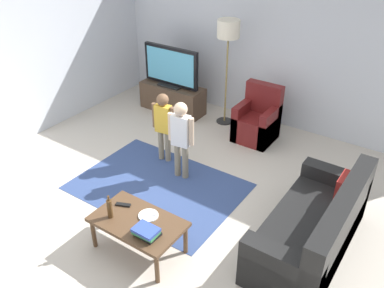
{
  "coord_description": "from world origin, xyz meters",
  "views": [
    {
      "loc": [
        2.58,
        -3.17,
        3.39
      ],
      "look_at": [
        0.0,
        0.6,
        0.65
      ],
      "focal_mm": 38.46,
      "sensor_mm": 36.0,
      "label": 1
    }
  ],
  "objects_px": {
    "armchair": "(258,122)",
    "plate": "(148,215)",
    "book_stack": "(146,232)",
    "child_near_tv": "(163,121)",
    "tv": "(171,67)",
    "floor_lamp": "(228,35)",
    "tv_stand": "(173,98)",
    "coffee_table": "(138,224)",
    "tv_remote": "(123,205)",
    "bottle": "(110,208)",
    "child_center": "(181,134)",
    "couch": "(317,231)"
  },
  "relations": [
    {
      "from": "tv",
      "to": "armchair",
      "type": "bearing_deg",
      "value": -0.61
    },
    {
      "from": "floor_lamp",
      "to": "book_stack",
      "type": "height_order",
      "value": "floor_lamp"
    },
    {
      "from": "coffee_table",
      "to": "floor_lamp",
      "type": "bearing_deg",
      "value": 103.72
    },
    {
      "from": "couch",
      "to": "tv_remote",
      "type": "height_order",
      "value": "couch"
    },
    {
      "from": "tv",
      "to": "coffee_table",
      "type": "distance_m",
      "value": 3.53
    },
    {
      "from": "armchair",
      "to": "plate",
      "type": "distance_m",
      "value": 2.87
    },
    {
      "from": "book_stack",
      "to": "tv_remote",
      "type": "height_order",
      "value": "book_stack"
    },
    {
      "from": "bottle",
      "to": "floor_lamp",
      "type": "bearing_deg",
      "value": 98.55
    },
    {
      "from": "coffee_table",
      "to": "bottle",
      "type": "relative_size",
      "value": 3.52
    },
    {
      "from": "floor_lamp",
      "to": "tv_remote",
      "type": "bearing_deg",
      "value": -81.21
    },
    {
      "from": "tv_remote",
      "to": "plate",
      "type": "bearing_deg",
      "value": -19.75
    },
    {
      "from": "tv_remote",
      "to": "child_center",
      "type": "bearing_deg",
      "value": 73.03
    },
    {
      "from": "tv",
      "to": "plate",
      "type": "xyz_separation_m",
      "value": [
        1.85,
        -2.89,
        -0.42
      ]
    },
    {
      "from": "armchair",
      "to": "floor_lamp",
      "type": "bearing_deg",
      "value": 165.14
    },
    {
      "from": "child_center",
      "to": "book_stack",
      "type": "height_order",
      "value": "child_center"
    },
    {
      "from": "armchair",
      "to": "couch",
      "type": "bearing_deg",
      "value": -48.9
    },
    {
      "from": "coffee_table",
      "to": "plate",
      "type": "xyz_separation_m",
      "value": [
        0.05,
        0.12,
        0.06
      ]
    },
    {
      "from": "book_stack",
      "to": "tv_remote",
      "type": "xyz_separation_m",
      "value": [
        -0.53,
        0.22,
        -0.04
      ]
    },
    {
      "from": "child_near_tv",
      "to": "child_center",
      "type": "xyz_separation_m",
      "value": [
        0.46,
        -0.21,
        0.04
      ]
    },
    {
      "from": "tv_stand",
      "to": "coffee_table",
      "type": "distance_m",
      "value": 3.52
    },
    {
      "from": "tv_stand",
      "to": "book_stack",
      "type": "distance_m",
      "value": 3.75
    },
    {
      "from": "armchair",
      "to": "child_center",
      "type": "distance_m",
      "value": 1.67
    },
    {
      "from": "coffee_table",
      "to": "tv_remote",
      "type": "relative_size",
      "value": 5.88
    },
    {
      "from": "tv_stand",
      "to": "book_stack",
      "type": "bearing_deg",
      "value": -57.3
    },
    {
      "from": "child_near_tv",
      "to": "book_stack",
      "type": "relative_size",
      "value": 4.12
    },
    {
      "from": "child_near_tv",
      "to": "coffee_table",
      "type": "distance_m",
      "value": 1.88
    },
    {
      "from": "tv",
      "to": "floor_lamp",
      "type": "distance_m",
      "value": 1.25
    },
    {
      "from": "armchair",
      "to": "tv",
      "type": "bearing_deg",
      "value": 179.39
    },
    {
      "from": "armchair",
      "to": "plate",
      "type": "height_order",
      "value": "armchair"
    },
    {
      "from": "tv_remote",
      "to": "bottle",
      "type": "bearing_deg",
      "value": -107.83
    },
    {
      "from": "book_stack",
      "to": "plate",
      "type": "relative_size",
      "value": 1.18
    },
    {
      "from": "tv",
      "to": "child_center",
      "type": "height_order",
      "value": "tv"
    },
    {
      "from": "tv",
      "to": "child_center",
      "type": "bearing_deg",
      "value": -49.6
    },
    {
      "from": "child_near_tv",
      "to": "couch",
      "type": "bearing_deg",
      "value": -12.22
    },
    {
      "from": "child_near_tv",
      "to": "child_center",
      "type": "relative_size",
      "value": 0.94
    },
    {
      "from": "tv_stand",
      "to": "plate",
      "type": "bearing_deg",
      "value": -57.59
    },
    {
      "from": "tv_stand",
      "to": "child_near_tv",
      "type": "relative_size",
      "value": 1.12
    },
    {
      "from": "bottle",
      "to": "plate",
      "type": "distance_m",
      "value": 0.42
    },
    {
      "from": "coffee_table",
      "to": "bottle",
      "type": "height_order",
      "value": "bottle"
    },
    {
      "from": "armchair",
      "to": "child_center",
      "type": "height_order",
      "value": "child_center"
    },
    {
      "from": "floor_lamp",
      "to": "coffee_table",
      "type": "xyz_separation_m",
      "value": [
        0.78,
        -3.18,
        -1.17
      ]
    },
    {
      "from": "floor_lamp",
      "to": "plate",
      "type": "xyz_separation_m",
      "value": [
        0.83,
        -3.06,
        -1.12
      ]
    },
    {
      "from": "couch",
      "to": "tv_stand",
      "type": "bearing_deg",
      "value": 150.22
    },
    {
      "from": "armchair",
      "to": "child_near_tv",
      "type": "xyz_separation_m",
      "value": [
        -0.84,
        -1.37,
        0.35
      ]
    },
    {
      "from": "tv_stand",
      "to": "tv",
      "type": "distance_m",
      "value": 0.6
    },
    {
      "from": "tv",
      "to": "tv_remote",
      "type": "distance_m",
      "value": 3.3
    },
    {
      "from": "tv_stand",
      "to": "coffee_table",
      "type": "relative_size",
      "value": 1.2
    },
    {
      "from": "floor_lamp",
      "to": "bottle",
      "type": "bearing_deg",
      "value": -81.45
    },
    {
      "from": "child_near_tv",
      "to": "bottle",
      "type": "xyz_separation_m",
      "value": [
        0.62,
        -1.74,
        -0.11
      ]
    },
    {
      "from": "coffee_table",
      "to": "book_stack",
      "type": "distance_m",
      "value": 0.27
    }
  ]
}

